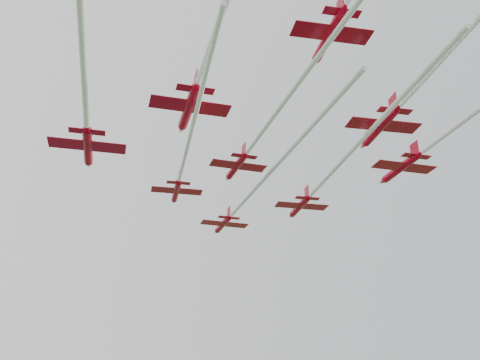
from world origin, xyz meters
TOP-DOWN VIEW (x-y plane):
  - jet_lead at (-1.76, -1.73)m, footprint 20.82×55.50m
  - jet_row2_left at (-16.55, -6.92)m, footprint 22.15×45.89m
  - jet_row2_right at (2.68, -15.38)m, footprint 23.24×49.43m
  - jet_row3_left at (-35.05, -18.14)m, footprint 25.96×58.38m
  - jet_row3_mid at (-12.20, -17.99)m, footprint 15.55×40.05m
  - jet_row3_right at (9.98, -32.74)m, footprint 23.73×56.73m
  - jet_row4_left at (-27.72, -32.79)m, footprint 25.46×61.54m
  - jet_row4_right at (-6.99, -41.17)m, footprint 25.01×50.70m

SIDE VIEW (x-z plane):
  - jet_row2_right at x=2.68m, z-range 46.30..48.93m
  - jet_lead at x=-1.76m, z-range 46.50..49.10m
  - jet_row3_left at x=-35.05m, z-range 46.51..49.45m
  - jet_row3_mid at x=-12.20m, z-range 47.18..49.58m
  - jet_row2_left at x=-16.55m, z-range 47.17..49.59m
  - jet_row4_right at x=-6.99m, z-range 47.19..49.90m
  - jet_row4_left at x=-27.72m, z-range 48.52..51.42m
  - jet_row3_right at x=9.98m, z-range 49.42..52.37m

